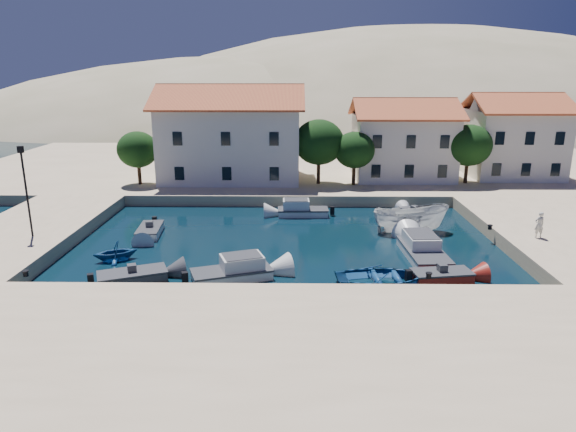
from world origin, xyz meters
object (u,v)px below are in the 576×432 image
object	(u,v)px
rowboat_south	(383,284)
boat_east	(410,232)
building_right	(513,134)
cabin_cruiser_east	(424,251)
building_mid	(403,138)
lamppost	(25,183)
cabin_cruiser_south	(232,272)
building_left	(231,132)
pedestrian	(539,225)

from	to	relation	value
rowboat_south	boat_east	size ratio (longest dim) A/B	0.93
rowboat_south	boat_east	distance (m)	10.95
building_right	cabin_cruiser_east	world-z (taller)	building_right
building_mid	lamppost	size ratio (longest dim) A/B	1.69
building_mid	rowboat_south	xyz separation A→B (m)	(-6.24, -26.76, -5.22)
building_right	cabin_cruiser_south	distance (m)	38.64
building_mid	rowboat_south	world-z (taller)	building_mid
lamppost	cabin_cruiser_east	distance (m)	27.07
cabin_cruiser_south	building_right	bearing A→B (deg)	25.33
building_right	cabin_cruiser_south	size ratio (longest dim) A/B	1.85
building_mid	building_right	world-z (taller)	building_right
building_left	cabin_cruiser_east	bearing A→B (deg)	-54.38
cabin_cruiser_south	lamppost	bearing A→B (deg)	140.99
building_mid	boat_east	size ratio (longest dim) A/B	1.78
pedestrian	building_right	bearing A→B (deg)	-115.25
cabin_cruiser_south	pedestrian	size ratio (longest dim) A/B	2.80
lamppost	boat_east	distance (m)	27.83
rowboat_south	pedestrian	size ratio (longest dim) A/B	2.99
cabin_cruiser_south	rowboat_south	world-z (taller)	cabin_cruiser_south
building_right	boat_east	distance (m)	23.34
cabin_cruiser_east	boat_east	size ratio (longest dim) A/B	0.99
building_right	pedestrian	xyz separation A→B (m)	(-6.73, -21.88, -3.56)
cabin_cruiser_south	pedestrian	world-z (taller)	pedestrian
lamppost	cabin_cruiser_south	size ratio (longest dim) A/B	1.22
rowboat_south	cabin_cruiser_east	distance (m)	5.73
building_mid	cabin_cruiser_east	world-z (taller)	building_mid
cabin_cruiser_south	cabin_cruiser_east	xyz separation A→B (m)	(12.32, 3.85, -0.00)
cabin_cruiser_south	rowboat_south	distance (m)	8.92
building_left	building_mid	xyz separation A→B (m)	(18.00, 1.00, -0.71)
cabin_cruiser_east	building_right	bearing A→B (deg)	-35.01
building_left	boat_east	distance (m)	22.74
rowboat_south	pedestrian	bearing A→B (deg)	-67.08
building_right	lamppost	distance (m)	46.98
building_mid	lamppost	bearing A→B (deg)	-144.55
building_right	pedestrian	size ratio (longest dim) A/B	5.18
building_mid	cabin_cruiser_east	size ratio (longest dim) A/B	1.80
rowboat_south	boat_east	bearing A→B (deg)	-24.43
building_right	boat_east	bearing A→B (deg)	-129.56
rowboat_south	cabin_cruiser_east	xyz separation A→B (m)	(3.44, 4.55, 0.48)
cabin_cruiser_south	rowboat_south	size ratio (longest dim) A/B	0.94
building_left	lamppost	xyz separation A→B (m)	(-11.50, -20.00, -1.18)
rowboat_south	pedestrian	world-z (taller)	pedestrian
building_left	lamppost	size ratio (longest dim) A/B	2.36
cabin_cruiser_south	cabin_cruiser_east	bearing A→B (deg)	-2.25
building_left	cabin_cruiser_south	distance (m)	25.81
building_left	cabin_cruiser_south	xyz separation A→B (m)	(2.88, -25.06, -5.46)
building_right	building_left	bearing A→B (deg)	-176.19
building_left	cabin_cruiser_east	size ratio (longest dim) A/B	2.52
lamppost	pedestrian	bearing A→B (deg)	0.21
lamppost	pedestrian	xyz separation A→B (m)	(34.77, 0.12, -2.84)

